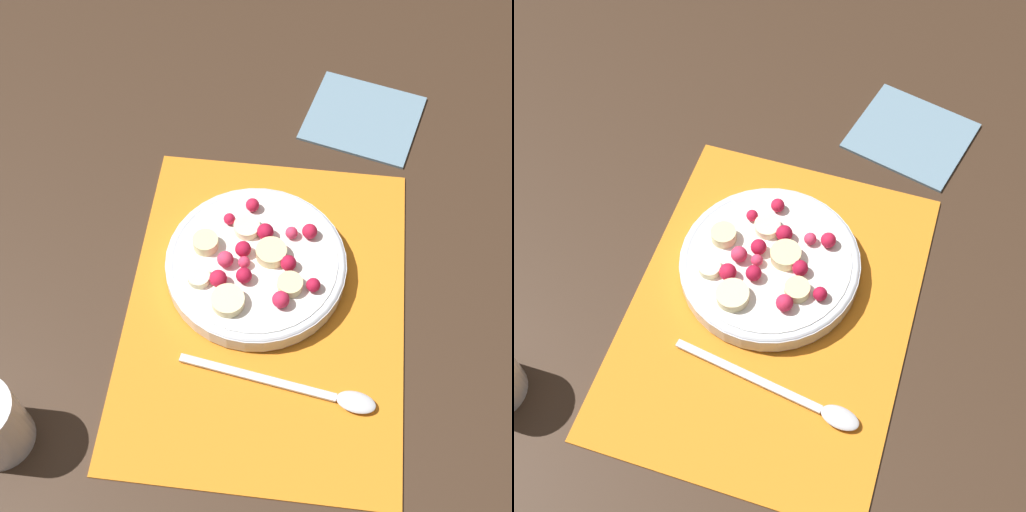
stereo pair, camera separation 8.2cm
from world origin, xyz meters
The scene contains 5 objects.
ground_plane centered at (0.00, 0.00, 0.00)m, with size 3.00×3.00×0.00m, color #382619.
placemat centered at (0.00, 0.00, 0.00)m, with size 0.43×0.32×0.01m.
fruit_bowl centered at (-0.05, -0.02, 0.02)m, with size 0.21×0.21×0.05m.
spoon centered at (0.10, 0.06, 0.01)m, with size 0.05×0.22×0.01m.
napkin centered at (-0.31, 0.10, 0.00)m, with size 0.17×0.18×0.01m.
Camera 2 is at (0.37, 0.11, 0.74)m, focal length 50.00 mm.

